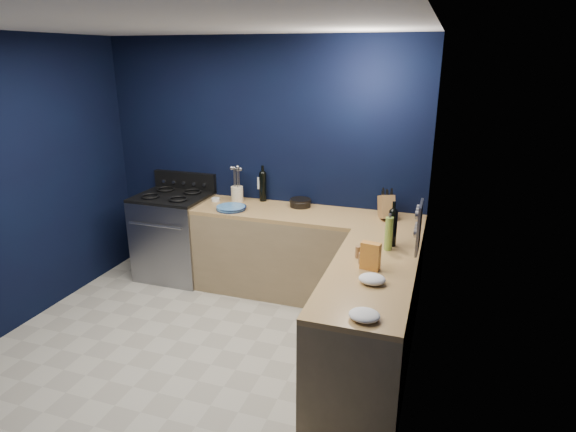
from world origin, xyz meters
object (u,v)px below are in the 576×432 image
at_px(plate_stack, 231,208).
at_px(utensil_crock, 237,194).
at_px(knife_block, 386,207).
at_px(crouton_bag, 370,256).
at_px(gas_range, 175,237).

relative_size(plate_stack, utensil_crock, 1.82).
xyz_separation_m(knife_block, crouton_bag, (0.05, -1.22, -0.01)).
distance_m(knife_block, crouton_bag, 1.22).
xyz_separation_m(plate_stack, utensil_crock, (-0.06, 0.30, 0.06)).
bearing_deg(knife_block, crouton_bag, -109.16).
distance_m(gas_range, utensil_crock, 0.89).
xyz_separation_m(gas_range, knife_block, (2.30, 0.10, 0.55)).
relative_size(knife_block, crouton_bag, 1.08).
relative_size(plate_stack, knife_block, 1.32).
bearing_deg(knife_block, gas_range, 161.30).
bearing_deg(utensil_crock, gas_range, -166.41).
bearing_deg(crouton_bag, plate_stack, 158.42).
xyz_separation_m(plate_stack, crouton_bag, (1.58, -0.99, 0.09)).
relative_size(plate_stack, crouton_bag, 1.42).
distance_m(gas_range, plate_stack, 0.90).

